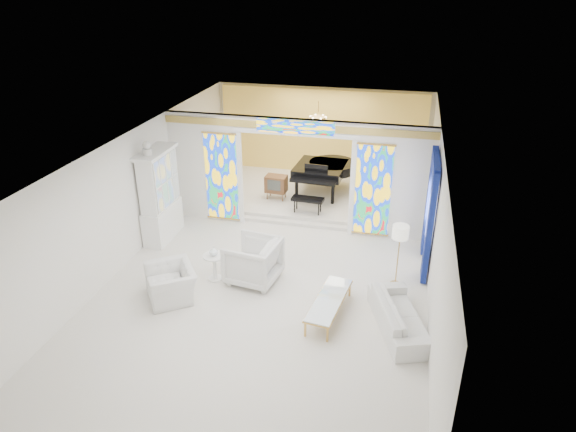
% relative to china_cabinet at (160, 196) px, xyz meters
% --- Properties ---
extents(floor, '(12.00, 12.00, 0.00)m').
position_rel_china_cabinet_xyz_m(floor, '(3.22, -0.60, -1.17)').
color(floor, beige).
rests_on(floor, ground).
extents(ceiling, '(7.00, 12.00, 0.02)m').
position_rel_china_cabinet_xyz_m(ceiling, '(3.22, -0.60, 1.83)').
color(ceiling, silver).
rests_on(ceiling, wall_back).
extents(wall_back, '(7.00, 0.02, 3.00)m').
position_rel_china_cabinet_xyz_m(wall_back, '(3.22, 5.40, 0.33)').
color(wall_back, silver).
rests_on(wall_back, floor).
extents(wall_front, '(7.00, 0.02, 3.00)m').
position_rel_china_cabinet_xyz_m(wall_front, '(3.22, -6.60, 0.33)').
color(wall_front, silver).
rests_on(wall_front, floor).
extents(wall_left, '(0.02, 12.00, 3.00)m').
position_rel_china_cabinet_xyz_m(wall_left, '(-0.28, -0.60, 0.33)').
color(wall_left, silver).
rests_on(wall_left, floor).
extents(wall_right, '(0.02, 12.00, 3.00)m').
position_rel_china_cabinet_xyz_m(wall_right, '(6.72, -0.60, 0.33)').
color(wall_right, silver).
rests_on(wall_right, floor).
extents(partition_wall, '(7.00, 0.22, 3.00)m').
position_rel_china_cabinet_xyz_m(partition_wall, '(3.22, 1.40, 0.48)').
color(partition_wall, silver).
rests_on(partition_wall, floor).
extents(stained_glass_left, '(0.90, 0.04, 2.40)m').
position_rel_china_cabinet_xyz_m(stained_glass_left, '(1.19, 1.29, 0.13)').
color(stained_glass_left, gold).
rests_on(stained_glass_left, partition_wall).
extents(stained_glass_right, '(0.90, 0.04, 2.40)m').
position_rel_china_cabinet_xyz_m(stained_glass_right, '(5.25, 1.29, 0.13)').
color(stained_glass_right, gold).
rests_on(stained_glass_right, partition_wall).
extents(stained_glass_transom, '(2.00, 0.04, 0.34)m').
position_rel_china_cabinet_xyz_m(stained_glass_transom, '(3.22, 1.29, 1.65)').
color(stained_glass_transom, gold).
rests_on(stained_glass_transom, partition_wall).
extents(alcove_platform, '(6.80, 3.80, 0.18)m').
position_rel_china_cabinet_xyz_m(alcove_platform, '(3.22, 3.50, -1.08)').
color(alcove_platform, beige).
rests_on(alcove_platform, floor).
extents(gold_curtain_back, '(6.70, 0.10, 2.90)m').
position_rel_china_cabinet_xyz_m(gold_curtain_back, '(3.22, 5.28, 0.33)').
color(gold_curtain_back, gold).
rests_on(gold_curtain_back, wall_back).
extents(chandelier, '(0.48, 0.48, 0.30)m').
position_rel_china_cabinet_xyz_m(chandelier, '(3.42, 3.40, 1.38)').
color(chandelier, '#BD8F42').
rests_on(chandelier, ceiling).
extents(blue_drapes, '(0.14, 1.85, 2.65)m').
position_rel_china_cabinet_xyz_m(blue_drapes, '(6.62, 0.10, 0.41)').
color(blue_drapes, navy).
rests_on(blue_drapes, wall_right).
extents(china_cabinet, '(0.56, 1.46, 2.72)m').
position_rel_china_cabinet_xyz_m(china_cabinet, '(0.00, 0.00, 0.00)').
color(china_cabinet, white).
rests_on(china_cabinet, floor).
extents(armchair_left, '(1.40, 1.44, 0.71)m').
position_rel_china_cabinet_xyz_m(armchair_left, '(1.39, -2.51, -0.82)').
color(armchair_left, white).
rests_on(armchair_left, floor).
extents(armchair_right, '(1.24, 1.21, 1.00)m').
position_rel_china_cabinet_xyz_m(armchair_right, '(2.89, -1.47, -0.67)').
color(armchair_right, white).
rests_on(armchair_right, floor).
extents(sofa, '(1.42, 2.17, 0.59)m').
position_rel_china_cabinet_xyz_m(sofa, '(6.17, -2.47, -0.87)').
color(sofa, white).
rests_on(sofa, floor).
extents(side_table, '(0.60, 0.60, 0.62)m').
position_rel_china_cabinet_xyz_m(side_table, '(2.03, -1.62, -0.77)').
color(side_table, white).
rests_on(side_table, floor).
extents(vase, '(0.25, 0.25, 0.20)m').
position_rel_china_cabinet_xyz_m(vase, '(2.03, -1.62, -0.45)').
color(vase, silver).
rests_on(vase, side_table).
extents(coffee_table, '(0.76, 1.79, 0.39)m').
position_rel_china_cabinet_xyz_m(coffee_table, '(4.75, -2.37, -0.81)').
color(coffee_table, white).
rests_on(coffee_table, floor).
extents(floor_lamp, '(0.39, 0.39, 1.46)m').
position_rel_china_cabinet_xyz_m(floor_lamp, '(6.02, -0.91, 0.08)').
color(floor_lamp, '#BD8F42').
rests_on(floor_lamp, floor).
extents(grand_piano, '(1.84, 2.77, 1.10)m').
position_rel_china_cabinet_xyz_m(grand_piano, '(3.65, 3.57, -0.25)').
color(grand_piano, black).
rests_on(grand_piano, alcove_platform).
extents(tv_console, '(0.64, 0.45, 0.71)m').
position_rel_china_cabinet_xyz_m(tv_console, '(2.33, 2.74, -0.53)').
color(tv_console, brown).
rests_on(tv_console, alcove_platform).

